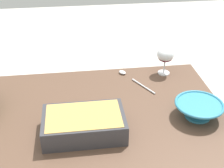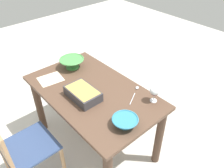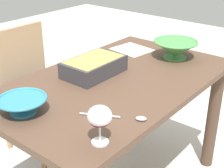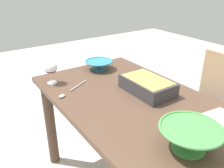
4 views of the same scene
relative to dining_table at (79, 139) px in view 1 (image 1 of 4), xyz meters
The scene contains 5 objects.
dining_table is the anchor object (origin of this frame).
wine_glass 0.62m from the dining_table, 32.97° to the left, with size 0.09×0.09×0.15m.
casserole_dish 0.23m from the dining_table, 77.87° to the right, with size 0.32×0.20×0.09m.
small_bowl 0.55m from the dining_table, ahead, with size 0.21×0.21×0.07m.
serving_spoon 0.43m from the dining_table, 44.40° to the left, with size 0.15×0.25×0.01m.
Camera 1 is at (0.01, -1.09, 1.55)m, focal length 49.53 mm.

